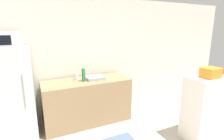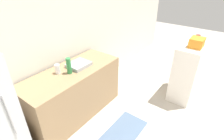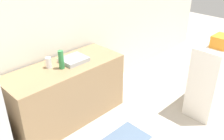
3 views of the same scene
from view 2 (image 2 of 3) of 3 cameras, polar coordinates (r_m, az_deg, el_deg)
name	(u,v)px [view 2 (image 2 of 3)]	position (r m, az deg, el deg)	size (l,w,h in m)	color
wall_back	(63,39)	(3.24, -15.84, 9.70)	(8.00, 0.06, 2.60)	silver
counter	(74,93)	(3.21, -12.30, -7.23)	(1.76, 0.70, 0.91)	#937551
sink_basin	(79,65)	(3.06, -10.83, 1.73)	(0.36, 0.31, 0.06)	#9EA3A8
bottle_tall	(69,66)	(2.83, -13.90, 1.32)	(0.08, 0.08, 0.27)	#2D7F42
bottle_short	(58,69)	(2.90, -17.36, 0.30)	(0.08, 0.08, 0.15)	silver
shelf_cabinet	(188,71)	(3.86, 23.45, -0.34)	(0.85, 0.43, 1.15)	white
basket	(197,43)	(3.50, 25.94, 8.05)	(0.28, 0.23, 0.17)	orange
jar	(198,37)	(3.91, 26.20, 9.53)	(0.09, 0.09, 0.10)	red
kitchen_rug	(124,131)	(3.11, 3.88, -19.30)	(0.84, 0.48, 0.01)	slate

